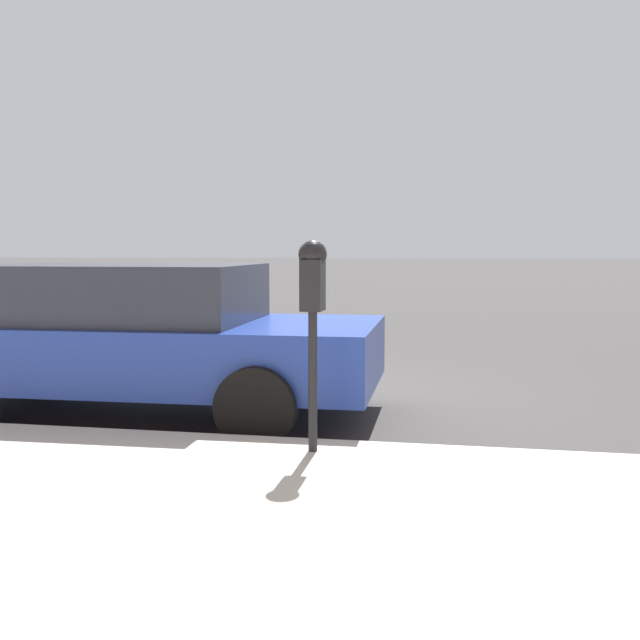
# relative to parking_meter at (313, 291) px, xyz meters

# --- Properties ---
(ground_plane) EXTENTS (220.00, 220.00, 0.00)m
(ground_plane) POSITION_rel_parking_meter_xyz_m (2.53, 0.91, -1.25)
(ground_plane) COLOR #3D3A3A
(parking_meter) EXTENTS (0.21, 0.19, 1.42)m
(parking_meter) POSITION_rel_parking_meter_xyz_m (0.00, 0.00, 0.00)
(parking_meter) COLOR black
(parking_meter) RESTS_ON sidewalk
(car_blue) EXTENTS (2.18, 4.46, 1.39)m
(car_blue) POSITION_rel_parking_meter_xyz_m (1.52, 2.01, -0.51)
(car_blue) COLOR navy
(car_blue) RESTS_ON ground_plane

